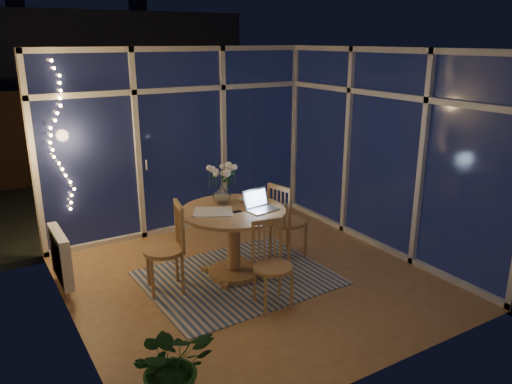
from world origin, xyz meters
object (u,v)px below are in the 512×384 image
Objects in this scene: dining_table at (234,243)px; potted_plant at (174,377)px; flower_vase at (222,195)px; chair_left at (164,248)px; chair_right at (288,220)px; laptop at (262,200)px; chair_front at (273,265)px.

potted_plant is (-1.51, -1.86, -0.03)m from dining_table.
flower_vase is 0.28× the size of potted_plant.
chair_left is 1.01× the size of chair_right.
dining_table is at bearing 97.28° from chair_left.
laptop reaches higher than potted_plant.
potted_plant is at bearing 115.75° from chair_right.
dining_table is at bearing 99.63° from chair_front.
chair_front reaches higher than dining_table.
chair_right reaches higher than chair_front.
chair_left is 1.22m from laptop.
dining_table is 2.40m from potted_plant.
flower_vase reaches higher than dining_table.
chair_left is 1.11× the size of chair_front.
laptop reaches higher than chair_left.
laptop is 0.45× the size of potted_plant.
dining_table is 0.59m from flower_vase.
potted_plant is at bearing -125.28° from flower_vase.
chair_left is at bearing 70.58° from potted_plant.
chair_left is at bearing 176.13° from dining_table.
chair_front is at bearing 34.10° from potted_plant.
dining_table is 1.18× the size of chair_left.
chair_left is 3.03× the size of laptop.
flower_vase is 2.68m from potted_plant.
chair_right is 1.10× the size of chair_front.
chair_front is at bearing 123.98° from chair_right.
chair_right is 3.05m from potted_plant.
chair_left reaches higher than potted_plant.
dining_table is 5.76× the size of flower_vase.
flower_vase is at bearing 111.59° from laptop.
dining_table is 1.30× the size of chair_front.
laptop is (-0.56, -0.27, 0.44)m from chair_right.
flower_vase is (-0.27, 0.47, -0.02)m from laptop.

